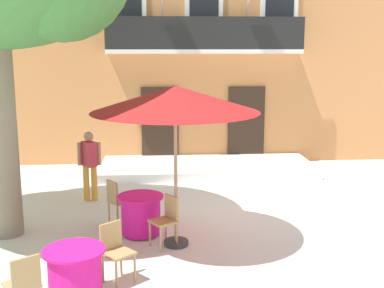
# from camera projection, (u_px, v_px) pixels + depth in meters

# --- Properties ---
(ground_plane) EXTENTS (120.00, 120.00, 0.00)m
(ground_plane) POSITION_uv_depth(u_px,v_px,m) (217.00, 217.00, 10.46)
(ground_plane) COLOR silver
(building_facade) EXTENTS (13.00, 5.09, 7.50)m
(building_facade) POSITION_uv_depth(u_px,v_px,m) (198.00, 38.00, 16.59)
(building_facade) COLOR #CC844C
(building_facade) RESTS_ON ground
(entrance_step_platform) EXTENTS (5.92, 2.33, 0.25)m
(entrance_step_platform) POSITION_uv_depth(u_px,v_px,m) (207.00, 167.00, 14.20)
(entrance_step_platform) COLOR silver
(entrance_step_platform) RESTS_ON ground
(cafe_table_near_tree) EXTENTS (0.86, 0.86, 0.76)m
(cafe_table_near_tree) POSITION_uv_depth(u_px,v_px,m) (141.00, 214.00, 9.45)
(cafe_table_near_tree) COLOR #DB1984
(cafe_table_near_tree) RESTS_ON ground
(cafe_chair_near_tree_0) EXTENTS (0.55, 0.55, 0.91)m
(cafe_chair_near_tree_0) POSITION_uv_depth(u_px,v_px,m) (167.00, 217.00, 8.89)
(cafe_chair_near_tree_0) COLOR tan
(cafe_chair_near_tree_0) RESTS_ON ground
(cafe_chair_near_tree_1) EXTENTS (0.56, 0.56, 0.91)m
(cafe_chair_near_tree_1) POSITION_uv_depth(u_px,v_px,m) (117.00, 199.00, 9.96)
(cafe_chair_near_tree_1) COLOR tan
(cafe_chair_near_tree_1) RESTS_ON ground
(cafe_table_middle) EXTENTS (0.86, 0.86, 0.76)m
(cafe_table_middle) POSITION_uv_depth(u_px,v_px,m) (75.00, 274.00, 6.99)
(cafe_table_middle) COLOR #DB1984
(cafe_table_middle) RESTS_ON ground
(cafe_chair_middle_0) EXTENTS (0.56, 0.56, 0.91)m
(cafe_chair_middle_0) POSITION_uv_depth(u_px,v_px,m) (24.00, 283.00, 6.44)
(cafe_chair_middle_0) COLOR tan
(cafe_chair_middle_0) RESTS_ON ground
(cafe_chair_middle_1) EXTENTS (0.56, 0.56, 0.91)m
(cafe_chair_middle_1) POSITION_uv_depth(u_px,v_px,m) (115.00, 248.00, 7.54)
(cafe_chair_middle_1) COLOR tan
(cafe_chair_middle_1) RESTS_ON ground
(cafe_umbrella) EXTENTS (2.90, 2.90, 2.85)m
(cafe_umbrella) POSITION_uv_depth(u_px,v_px,m) (175.00, 100.00, 8.52)
(cafe_umbrella) COLOR #997A56
(cafe_umbrella) RESTS_ON ground
(pedestrian_near_entrance) EXTENTS (0.53, 0.40, 1.61)m
(pedestrian_near_entrance) POSITION_uv_depth(u_px,v_px,m) (89.00, 162.00, 11.43)
(pedestrian_near_entrance) COLOR gold
(pedestrian_near_entrance) RESTS_ON ground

